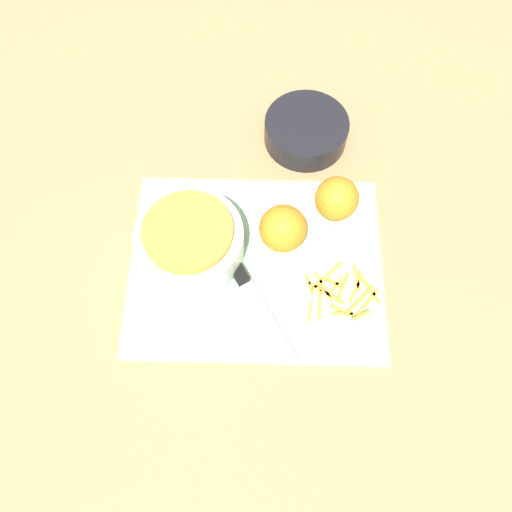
{
  "coord_description": "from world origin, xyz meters",
  "views": [
    {
      "loc": [
        0.01,
        -0.34,
        0.77
      ],
      "look_at": [
        0.0,
        0.0,
        0.04
      ],
      "focal_mm": 35.0,
      "sensor_mm": 36.0,
      "label": 1
    }
  ],
  "objects_px": {
    "knife": "(241,274)",
    "bowl_speckled": "(190,240)",
    "orange_left": "(283,228)",
    "bowl_dark": "(306,131)",
    "orange_right": "(337,199)"
  },
  "relations": [
    {
      "from": "bowl_speckled",
      "to": "bowl_dark",
      "type": "xyz_separation_m",
      "value": [
        0.2,
        0.24,
        -0.02
      ]
    },
    {
      "from": "bowl_dark",
      "to": "orange_left",
      "type": "bearing_deg",
      "value": -101.25
    },
    {
      "from": "bowl_dark",
      "to": "knife",
      "type": "xyz_separation_m",
      "value": [
        -0.11,
        -0.29,
        -0.01
      ]
    },
    {
      "from": "bowl_speckled",
      "to": "orange_right",
      "type": "xyz_separation_m",
      "value": [
        0.24,
        0.08,
        0.0
      ]
    },
    {
      "from": "orange_right",
      "to": "orange_left",
      "type": "bearing_deg",
      "value": -146.31
    },
    {
      "from": "bowl_dark",
      "to": "orange_left",
      "type": "distance_m",
      "value": 0.22
    },
    {
      "from": "orange_left",
      "to": "orange_right",
      "type": "relative_size",
      "value": 1.06
    },
    {
      "from": "bowl_speckled",
      "to": "orange_right",
      "type": "height_order",
      "value": "orange_right"
    },
    {
      "from": "bowl_speckled",
      "to": "orange_left",
      "type": "bearing_deg",
      "value": 8.57
    },
    {
      "from": "orange_left",
      "to": "orange_right",
      "type": "xyz_separation_m",
      "value": [
        0.09,
        0.06,
        -0.0
      ]
    },
    {
      "from": "bowl_speckled",
      "to": "bowl_dark",
      "type": "bearing_deg",
      "value": 51.05
    },
    {
      "from": "knife",
      "to": "bowl_speckled",
      "type": "bearing_deg",
      "value": -149.21
    },
    {
      "from": "knife",
      "to": "orange_left",
      "type": "distance_m",
      "value": 0.1
    },
    {
      "from": "knife",
      "to": "orange_left",
      "type": "relative_size",
      "value": 2.77
    },
    {
      "from": "knife",
      "to": "bowl_dark",
      "type": "bearing_deg",
      "value": 128.44
    }
  ]
}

